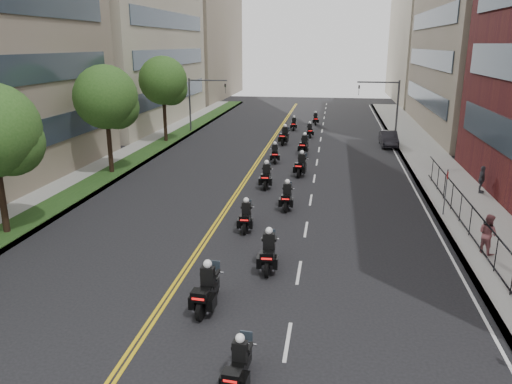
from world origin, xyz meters
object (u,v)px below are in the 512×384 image
Objects in this scene: motorcycle_1 at (239,367)px; motorcycle_5 at (287,197)px; motorcycle_2 at (207,290)px; pedestrian_b at (488,234)px; parked_sedan at (389,139)px; motorcycle_4 at (246,217)px; pedestrian_c at (482,179)px; motorcycle_12 at (294,124)px; motorcycle_6 at (266,177)px; motorcycle_13 at (315,119)px; motorcycle_3 at (269,253)px; motorcycle_10 at (285,136)px; motorcycle_7 at (301,166)px; motorcycle_9 at (304,145)px; motorcycle_11 at (310,131)px; motorcycle_8 at (275,154)px.

motorcycle_5 reaches higher than motorcycle_1.
motorcycle_2 is at bearing -98.87° from motorcycle_5.
parked_sedan is at bearing -27.93° from pedestrian_b.
motorcycle_4 is 1.33× the size of pedestrian_c.
motorcycle_2 reaches higher than motorcycle_12.
motorcycle_13 is at bearing 83.30° from motorcycle_6.
motorcycle_12 is at bearing 85.85° from motorcycle_4.
motorcycle_3 is at bearing 74.55° from pedestrian_b.
motorcycle_10 reaches higher than motorcycle_13.
motorcycle_7 is 19.46m from motorcycle_12.
motorcycle_7 is 11.48m from motorcycle_10.
motorcycle_2 is 32.31m from parked_sedan.
motorcycle_9 is at bearing -150.02° from parked_sedan.
pedestrian_c is at bearing 53.39° from motorcycle_2.
motorcycle_3 is 1.17× the size of motorcycle_12.
motorcycle_4 is at bearing -101.28° from motorcycle_11.
motorcycle_3 reaches higher than parked_sedan.
motorcycle_5 is 1.10× the size of motorcycle_12.
motorcycle_3 is 17.03m from pedestrian_c.
motorcycle_2 is at bearing 158.85° from pedestrian_c.
motorcycle_7 is 1.15× the size of motorcycle_13.
motorcycle_2 is 15.73m from motorcycle_6.
motorcycle_6 reaches higher than motorcycle_5.
motorcycle_8 is 0.88× the size of motorcycle_10.
motorcycle_5 is at bearing -112.10° from parked_sedan.
motorcycle_9 is at bearing 95.01° from motorcycle_1.
motorcycle_10 is (-0.27, 30.40, 0.02)m from motorcycle_2.
motorcycle_7 reaches higher than parked_sedan.
motorcycle_5 is 20.80m from parked_sedan.
parked_sedan is at bearing 68.49° from motorcycle_5.
parked_sedan is (7.34, -3.51, 0.06)m from motorcycle_11.
motorcycle_3 is 34.99m from motorcycle_12.
motorcycle_10 is at bearing 88.77° from motorcycle_6.
motorcycle_12 is (-2.09, 19.35, -0.10)m from motorcycle_7.
motorcycle_6 is at bearing -112.90° from motorcycle_7.
motorcycle_9 reaches higher than motorcycle_12.
motorcycle_12 is (-0.05, 22.76, -0.10)m from motorcycle_6.
motorcycle_5 is at bearing -69.59° from motorcycle_6.
motorcycle_2 is at bearing -96.41° from motorcycle_8.
motorcycle_6 is 1.16× the size of motorcycle_13.
pedestrian_c is (11.27, -3.11, 0.28)m from motorcycle_7.
motorcycle_7 is 15.35m from motorcycle_11.
motorcycle_3 is 1.00× the size of motorcycle_7.
motorcycle_9 reaches higher than motorcycle_1.
motorcycle_2 reaches higher than parked_sedan.
pedestrian_c is at bearing -36.49° from motorcycle_9.
motorcycle_1 is 0.85× the size of motorcycle_2.
pedestrian_b is (1.80, -24.65, 0.37)m from parked_sedan.
motorcycle_8 is 0.90× the size of motorcycle_9.
motorcycle_12 is 0.99× the size of motorcycle_13.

